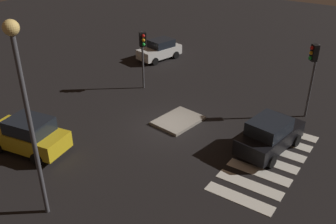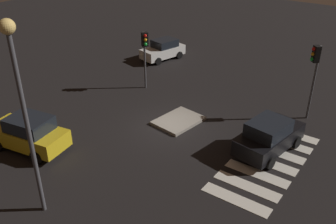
{
  "view_description": "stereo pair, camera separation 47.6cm",
  "coord_description": "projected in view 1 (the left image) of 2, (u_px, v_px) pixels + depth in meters",
  "views": [
    {
      "loc": [
        -15.89,
        -10.79,
        11.25
      ],
      "look_at": [
        0.0,
        0.0,
        1.0
      ],
      "focal_mm": 39.95,
      "sensor_mm": 36.0,
      "label": 1
    },
    {
      "loc": [
        -15.62,
        -11.18,
        11.25
      ],
      "look_at": [
        0.0,
        0.0,
        1.0
      ],
      "focal_mm": 39.95,
      "sensor_mm": 36.0,
      "label": 2
    }
  ],
  "objects": [
    {
      "name": "ground_plane",
      "position": [
        168.0,
        127.0,
        22.24
      ],
      "size": [
        80.0,
        80.0,
        0.0
      ],
      "primitive_type": "plane",
      "color": "black"
    },
    {
      "name": "traffic_island",
      "position": [
        178.0,
        121.0,
        22.72
      ],
      "size": [
        3.08,
        2.48,
        0.18
      ],
      "color": "gray",
      "rests_on": "ground"
    },
    {
      "name": "car_white",
      "position": [
        160.0,
        50.0,
        32.19
      ],
      "size": [
        4.15,
        2.51,
        1.7
      ],
      "rotation": [
        0.0,
        0.0,
        2.91
      ],
      "color": "silver",
      "rests_on": "ground"
    },
    {
      "name": "car_yellow",
      "position": [
        28.0,
        135.0,
        19.63
      ],
      "size": [
        2.62,
        4.59,
        1.91
      ],
      "rotation": [
        0.0,
        0.0,
        1.74
      ],
      "color": "gold",
      "rests_on": "ground"
    },
    {
      "name": "car_black",
      "position": [
        270.0,
        135.0,
        19.66
      ],
      "size": [
        4.51,
        2.55,
        1.88
      ],
      "rotation": [
        0.0,
        0.0,
        -0.16
      ],
      "color": "black",
      "rests_on": "ground"
    },
    {
      "name": "traffic_light_east",
      "position": [
        313.0,
        63.0,
        21.72
      ],
      "size": [
        0.54,
        0.53,
        4.65
      ],
      "rotation": [
        0.0,
        0.0,
        2.32
      ],
      "color": "#47474C",
      "rests_on": "ground"
    },
    {
      "name": "traffic_light_north",
      "position": [
        143.0,
        47.0,
        25.6
      ],
      "size": [
        0.54,
        0.53,
        4.16
      ],
      "rotation": [
        0.0,
        0.0,
        -2.24
      ],
      "color": "#47474C",
      "rests_on": "ground"
    },
    {
      "name": "street_lamp",
      "position": [
        24.0,
        94.0,
        13.32
      ],
      "size": [
        0.56,
        0.56,
        8.22
      ],
      "color": "#47474C",
      "rests_on": "ground"
    },
    {
      "name": "crosswalk_near",
      "position": [
        267.0,
        161.0,
        19.17
      ],
      "size": [
        7.6,
        3.2,
        0.02
      ],
      "color": "silver",
      "rests_on": "ground"
    }
  ]
}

